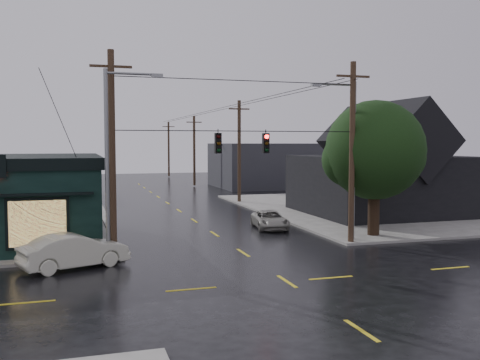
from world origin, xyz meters
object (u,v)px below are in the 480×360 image
object	(u,v)px
corner_tree	(375,150)
suv_silver	(270,220)
utility_pole_ne	(351,244)
sedan_cream	(74,251)
utility_pole_nw	(114,259)

from	to	relation	value
corner_tree	suv_silver	xyz separation A→B (m)	(-4.83, 4.93, -4.65)
corner_tree	suv_silver	distance (m)	8.32
utility_pole_ne	sedan_cream	size ratio (longest dim) A/B	2.11
utility_pole_nw	sedan_cream	world-z (taller)	utility_pole_nw
utility_pole_ne	suv_silver	world-z (taller)	utility_pole_ne
utility_pole_nw	utility_pole_ne	xyz separation A→B (m)	(13.00, 0.00, 0.00)
corner_tree	utility_pole_ne	xyz separation A→B (m)	(-2.37, -1.55, -5.24)
utility_pole_ne	corner_tree	bearing A→B (deg)	33.17
sedan_cream	corner_tree	bearing A→B (deg)	-101.66
corner_tree	utility_pole_ne	world-z (taller)	corner_tree
utility_pole_ne	sedan_cream	xyz separation A→B (m)	(-14.84, -1.50, 0.79)
utility_pole_ne	sedan_cream	bearing A→B (deg)	-174.23
utility_pole_nw	utility_pole_ne	size ratio (longest dim) A/B	1.00
utility_pole_nw	corner_tree	bearing A→B (deg)	5.76
utility_pole_ne	sedan_cream	world-z (taller)	utility_pole_ne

